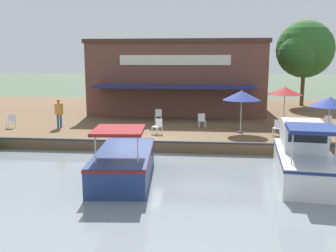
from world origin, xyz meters
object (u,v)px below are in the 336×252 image
patio_umbrella_near_quay_edge (285,91)px  cafe_chair_back_row_seat (278,127)px  motorboat_nearest_quay (126,159)px  waterfront_restaurant (179,76)px  patio_umbrella_mid_patio_left (330,102)px  cafe_chair_mid_patio (329,123)px  tree_downstream_bank (303,51)px  person_at_quay_edge (59,110)px  cafe_chair_facing_river (202,120)px  patio_umbrella_far_corner (242,95)px  cafe_chair_far_corner_seat (11,120)px  cafe_chair_under_first_umbrella (158,115)px  motorboat_fourth_along (303,155)px  cafe_chair_beside_entrance (158,126)px

patio_umbrella_near_quay_edge → cafe_chair_back_row_seat: patio_umbrella_near_quay_edge is taller
motorboat_nearest_quay → waterfront_restaurant: bearing=176.5°
patio_umbrella_mid_patio_left → cafe_chair_back_row_seat: 2.99m
waterfront_restaurant → cafe_chair_mid_patio: bearing=47.1°
patio_umbrella_mid_patio_left → tree_downstream_bank: size_ratio=0.30×
patio_umbrella_near_quay_edge → person_at_quay_edge: (1.58, -13.78, -1.14)m
patio_umbrella_mid_patio_left → cafe_chair_facing_river: 7.44m
patio_umbrella_far_corner → cafe_chair_far_corner_seat: bearing=-90.3°
patio_umbrella_near_quay_edge → cafe_chair_facing_river: (0.53, -5.05, -1.78)m
cafe_chair_mid_patio → cafe_chair_back_row_seat: bearing=-60.7°
patio_umbrella_far_corner → patio_umbrella_mid_patio_left: 4.64m
cafe_chair_back_row_seat → tree_downstream_bank: bearing=162.0°
cafe_chair_far_corner_seat → cafe_chair_mid_patio: 19.20m
waterfront_restaurant → patio_umbrella_far_corner: 10.96m
cafe_chair_under_first_umbrella → patio_umbrella_mid_patio_left: bearing=63.4°
patio_umbrella_mid_patio_left → patio_umbrella_far_corner: bearing=-109.5°
cafe_chair_back_row_seat → motorboat_nearest_quay: bearing=-49.9°
cafe_chair_far_corner_seat → person_at_quay_edge: bearing=97.4°
cafe_chair_facing_river → cafe_chair_under_first_umbrella: bearing=-120.5°
motorboat_fourth_along → tree_downstream_bank: (-19.61, 4.57, 4.62)m
waterfront_restaurant → cafe_chair_beside_entrance: bearing=-2.3°
patio_umbrella_near_quay_edge → cafe_chair_mid_patio: size_ratio=2.99×
cafe_chair_back_row_seat → person_at_quay_edge: (-1.07, -12.94, 0.64)m
patio_umbrella_far_corner → motorboat_nearest_quay: size_ratio=0.39×
cafe_chair_back_row_seat → person_at_quay_edge: bearing=-94.7°
patio_umbrella_far_corner → cafe_chair_under_first_umbrella: 6.33m
cafe_chair_beside_entrance → waterfront_restaurant: bearing=177.7°
patio_umbrella_near_quay_edge → tree_downstream_bank: bearing=161.9°
cafe_chair_far_corner_seat → cafe_chair_under_first_umbrella: 9.28m
cafe_chair_mid_patio → motorboat_nearest_quay: bearing=-53.0°
waterfront_restaurant → patio_umbrella_far_corner: size_ratio=5.43×
patio_umbrella_mid_patio_left → cafe_chair_beside_entrance: 9.23m
motorboat_fourth_along → motorboat_nearest_quay: bearing=-85.8°
cafe_chair_under_first_umbrella → tree_downstream_bank: size_ratio=0.11×
person_at_quay_edge → motorboat_nearest_quay: 9.21m
waterfront_restaurant → cafe_chair_facing_river: size_ratio=15.72×
cafe_chair_far_corner_seat → cafe_chair_mid_patio: bearing=93.5°
cafe_chair_beside_entrance → cafe_chair_under_first_umbrella: bearing=-173.2°
cafe_chair_under_first_umbrella → tree_downstream_bank: 16.15m
cafe_chair_facing_river → motorboat_nearest_quay: (8.22, -3.03, -0.38)m
cafe_chair_far_corner_seat → patio_umbrella_near_quay_edge: bearing=96.7°
cafe_chair_far_corner_seat → motorboat_fourth_along: 17.05m
cafe_chair_far_corner_seat → cafe_chair_under_first_umbrella: same height
cafe_chair_far_corner_seat → waterfront_restaurant: bearing=136.1°
patio_umbrella_far_corner → cafe_chair_beside_entrance: size_ratio=2.90×
waterfront_restaurant → patio_umbrella_near_quay_edge: bearing=41.3°
cafe_chair_far_corner_seat → cafe_chair_mid_patio: size_ratio=1.00×
cafe_chair_beside_entrance → person_at_quay_edge: size_ratio=0.48×
tree_downstream_bank → cafe_chair_beside_entrance: bearing=-38.2°
waterfront_restaurant → patio_umbrella_far_corner: (10.07, 4.26, -0.66)m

